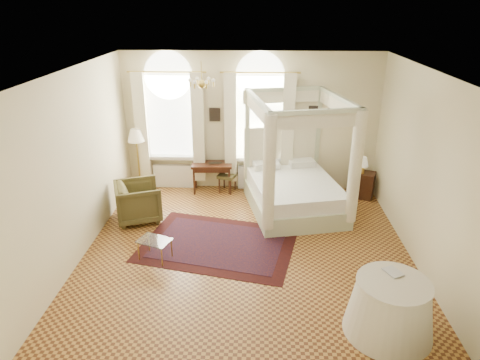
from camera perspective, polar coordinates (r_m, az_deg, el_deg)
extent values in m
plane|color=#B07A33|center=(8.11, 0.93, -9.44)|extent=(6.00, 6.00, 0.00)
plane|color=beige|center=(10.22, 1.45, 7.62)|extent=(6.00, 0.00, 6.00)
plane|color=beige|center=(4.70, 0.07, -11.96)|extent=(6.00, 0.00, 6.00)
plane|color=beige|center=(8.01, -20.98, 1.71)|extent=(0.00, 6.00, 6.00)
plane|color=beige|center=(7.89, 23.35, 1.03)|extent=(0.00, 6.00, 6.00)
plane|color=white|center=(6.94, 1.11, 14.28)|extent=(6.00, 6.00, 0.00)
cube|color=silver|center=(10.35, -9.24, 8.40)|extent=(1.10, 0.04, 1.90)
cylinder|color=silver|center=(10.16, -9.58, 13.59)|extent=(1.10, 0.04, 1.10)
cube|color=white|center=(10.56, -8.99, 3.07)|extent=(1.32, 0.24, 0.08)
cube|color=#F9F3CD|center=(10.41, -12.97, 6.76)|extent=(0.28, 0.14, 2.60)
cube|color=#F9F3CD|center=(10.14, -5.59, 6.82)|extent=(0.28, 0.14, 2.60)
cube|color=white|center=(10.76, -8.81, 0.55)|extent=(1.00, 0.12, 0.58)
cube|color=silver|center=(10.15, 2.59, 8.37)|extent=(1.10, 0.04, 1.90)
cylinder|color=silver|center=(9.95, 2.69, 13.68)|extent=(1.10, 0.04, 1.10)
cube|color=white|center=(10.35, 2.50, 2.94)|extent=(1.32, 0.24, 0.08)
cube|color=#F9F3CD|center=(10.07, -1.27, 6.80)|extent=(0.28, 0.14, 2.60)
cube|color=#F9F3CD|center=(10.07, 6.41, 6.67)|extent=(0.28, 0.14, 2.60)
cube|color=white|center=(10.56, 2.45, 0.37)|extent=(1.00, 0.12, 0.58)
cylinder|color=#B4953C|center=(8.22, -5.17, 14.13)|extent=(0.02, 0.02, 0.40)
sphere|color=#B4953C|center=(8.25, -5.12, 12.62)|extent=(0.16, 0.16, 0.16)
sphere|color=beige|center=(8.22, -3.57, 13.12)|extent=(0.07, 0.07, 0.07)
sphere|color=beige|center=(8.42, -4.21, 13.33)|extent=(0.07, 0.07, 0.07)
sphere|color=beige|center=(8.44, -5.73, 13.31)|extent=(0.07, 0.07, 0.07)
sphere|color=beige|center=(8.27, -6.69, 13.08)|extent=(0.07, 0.07, 0.07)
sphere|color=beige|center=(8.07, -6.10, 12.86)|extent=(0.07, 0.07, 0.07)
sphere|color=beige|center=(8.04, -4.51, 12.88)|extent=(0.07, 0.07, 0.07)
cube|color=black|center=(10.19, -3.39, 8.70)|extent=(0.26, 0.03, 0.32)
cube|color=black|center=(10.19, 9.74, 9.01)|extent=(0.22, 0.03, 0.26)
cube|color=#BAC19D|center=(9.60, 7.16, -2.88)|extent=(2.29, 2.62, 0.39)
cube|color=white|center=(9.45, 7.26, -0.99)|extent=(2.16, 2.49, 0.30)
cube|color=#F9F3CD|center=(10.27, 5.61, 3.65)|extent=(1.82, 0.48, 1.30)
cube|color=#BAC19D|center=(9.97, 0.95, 4.81)|extent=(0.12, 0.12, 2.49)
cube|color=#BAC19D|center=(10.42, 10.26, 5.25)|extent=(0.12, 0.12, 2.49)
cube|color=#BAC19D|center=(8.01, 3.87, 0.12)|extent=(0.12, 0.12, 2.49)
cube|color=#BAC19D|center=(8.56, 15.06, 0.90)|extent=(0.12, 0.12, 2.49)
cube|color=#BAC19D|center=(9.86, 5.99, 11.96)|extent=(1.82, 0.48, 0.09)
cube|color=#BAC19D|center=(7.87, 10.25, 8.94)|extent=(1.82, 0.48, 0.09)
cube|color=#BAC19D|center=(8.63, 2.38, 10.51)|extent=(0.58, 2.24, 0.09)
cube|color=#BAC19D|center=(9.15, 13.09, 10.65)|extent=(0.58, 2.24, 0.09)
cube|color=#F9F3CD|center=(9.89, 5.95, 11.10)|extent=(1.87, 0.46, 0.30)
cube|color=#F9F3CD|center=(7.90, 10.18, 7.88)|extent=(1.87, 0.46, 0.30)
cube|color=#F9F3CD|center=(8.67, 2.37, 9.53)|extent=(0.55, 2.29, 0.30)
cube|color=#F9F3CD|center=(9.18, 13.01, 9.73)|extent=(0.55, 2.29, 0.30)
cylinder|color=#F9F3CD|center=(7.97, 3.89, 0.84)|extent=(0.24, 0.24, 2.27)
cylinder|color=#F9F3CD|center=(8.53, 15.14, 1.57)|extent=(0.24, 0.24, 2.27)
cube|color=#3A1D0F|center=(10.50, 16.21, -0.63)|extent=(0.56, 0.53, 0.62)
cylinder|color=#B4953C|center=(10.30, 15.94, 1.39)|extent=(0.12, 0.12, 0.19)
cone|color=beige|center=(10.23, 16.06, 2.39)|extent=(0.27, 0.27, 0.21)
cube|color=#3A1D0F|center=(10.28, -3.78, 2.06)|extent=(0.98, 0.54, 0.06)
cube|color=#3A1D0F|center=(10.31, -3.77, 1.61)|extent=(0.88, 0.44, 0.10)
cylinder|color=#3A1D0F|center=(10.63, -5.95, 0.63)|extent=(0.05, 0.05, 0.67)
cylinder|color=#3A1D0F|center=(10.58, -1.38, 0.64)|extent=(0.05, 0.05, 0.67)
cylinder|color=#3A1D0F|center=(10.27, -6.14, -0.18)|extent=(0.05, 0.05, 0.67)
cylinder|color=#3A1D0F|center=(10.22, -1.42, -0.17)|extent=(0.05, 0.05, 0.67)
imported|color=black|center=(10.29, -3.31, 2.34)|extent=(0.34, 0.24, 0.03)
cube|color=#423C1C|center=(10.35, -1.72, 0.59)|extent=(0.50, 0.50, 0.08)
cylinder|color=#3A1D0F|center=(10.37, -2.77, -0.74)|extent=(0.04, 0.04, 0.37)
cylinder|color=#3A1D0F|center=(10.26, -1.28, -0.98)|extent=(0.04, 0.04, 0.37)
cylinder|color=#3A1D0F|center=(10.62, -2.12, -0.15)|extent=(0.04, 0.04, 0.37)
cylinder|color=#3A1D0F|center=(10.51, -0.65, -0.38)|extent=(0.04, 0.04, 0.37)
imported|color=#473F1E|center=(9.28, -13.39, -2.79)|extent=(1.17, 1.15, 0.83)
cube|color=silver|center=(7.85, -11.34, -7.92)|extent=(0.67, 0.57, 0.02)
cylinder|color=#B4953C|center=(7.97, -13.36, -9.20)|extent=(0.02, 0.02, 0.38)
cylinder|color=#B4953C|center=(7.71, -10.37, -10.08)|extent=(0.02, 0.02, 0.38)
cylinder|color=#B4953C|center=(8.18, -12.04, -8.15)|extent=(0.02, 0.02, 0.38)
cylinder|color=#B4953C|center=(7.94, -9.10, -8.96)|extent=(0.02, 0.02, 0.38)
cylinder|color=#B4953C|center=(10.87, -13.05, -1.19)|extent=(0.27, 0.27, 0.03)
cylinder|color=#B4953C|center=(10.62, -13.37, 2.09)|extent=(0.04, 0.04, 1.36)
cone|color=beige|center=(10.40, -13.73, 5.82)|extent=(0.40, 0.40, 0.29)
cube|color=#3A100E|center=(8.32, -2.89, -8.52)|extent=(3.21, 2.61, 0.01)
cube|color=black|center=(8.32, -2.89, -8.49)|extent=(2.68, 2.08, 0.01)
cone|color=white|center=(6.52, 19.37, -15.85)|extent=(1.23, 1.23, 0.79)
cylinder|color=white|center=(6.27, 19.88, -12.84)|extent=(1.01, 1.01, 0.04)
imported|color=black|center=(6.37, 19.08, -11.73)|extent=(0.29, 0.32, 0.02)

